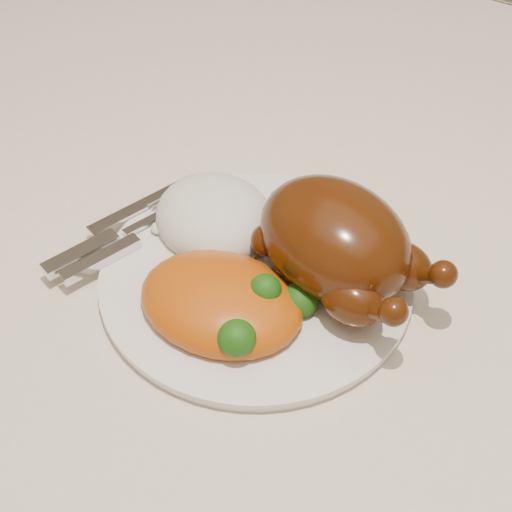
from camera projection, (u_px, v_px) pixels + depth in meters
The scene contains 7 objects.
dining_table at pixel (407, 317), 0.73m from camera, with size 1.60×0.90×0.76m.
tablecloth at pixel (418, 267), 0.68m from camera, with size 1.73×1.03×0.18m.
dinner_plate at pixel (256, 277), 0.62m from camera, with size 0.27×0.27×0.01m, color white.
roast_chicken at pixel (338, 242), 0.58m from camera, with size 0.18×0.14×0.09m.
rice_mound at pixel (214, 218), 0.65m from camera, with size 0.14×0.13×0.06m.
mac_and_cheese at pixel (229, 305), 0.58m from camera, with size 0.15×0.13×0.05m.
cutlery at pixel (110, 240), 0.64m from camera, with size 0.06×0.17×0.01m.
Camera 1 is at (0.14, -0.47, 1.23)m, focal length 50.00 mm.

